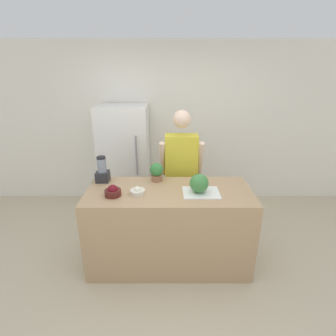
{
  "coord_description": "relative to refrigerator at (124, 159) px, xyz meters",
  "views": [
    {
      "loc": [
        -0.01,
        -2.21,
        2.21
      ],
      "look_at": [
        0.0,
        0.42,
        1.19
      ],
      "focal_mm": 28.0,
      "sensor_mm": 36.0,
      "label": 1
    }
  ],
  "objects": [
    {
      "name": "ground_plane",
      "position": [
        0.7,
        -1.73,
        -0.84
      ],
      "size": [
        14.0,
        14.0,
        0.0
      ],
      "primitive_type": "plane",
      "color": "beige"
    },
    {
      "name": "watermelon",
      "position": [
        1.02,
        -1.41,
        0.22
      ],
      "size": [
        0.2,
        0.2,
        0.2
      ],
      "color": "#3D7F3D",
      "rests_on": "cutting_board"
    },
    {
      "name": "bowl_cream",
      "position": [
        0.36,
        -1.44,
        0.14
      ],
      "size": [
        0.16,
        0.16,
        0.09
      ],
      "color": "beige",
      "rests_on": "counter_island"
    },
    {
      "name": "bowl_cherries",
      "position": [
        0.11,
        -1.47,
        0.15
      ],
      "size": [
        0.17,
        0.17,
        0.12
      ],
      "color": "#511E19",
      "rests_on": "counter_island"
    },
    {
      "name": "wall_back",
      "position": [
        0.7,
        0.37,
        0.46
      ],
      "size": [
        8.0,
        0.06,
        2.6
      ],
      "color": "white",
      "rests_on": "ground_plane"
    },
    {
      "name": "person",
      "position": [
        0.86,
        -0.73,
        0.05
      ],
      "size": [
        0.56,
        0.27,
        1.72
      ],
      "color": "#4C608C",
      "rests_on": "ground_plane"
    },
    {
      "name": "cutting_board",
      "position": [
        1.04,
        -1.42,
        0.11
      ],
      "size": [
        0.39,
        0.3,
        0.01
      ],
      "color": "white",
      "rests_on": "counter_island"
    },
    {
      "name": "counter_island",
      "position": [
        0.7,
        -1.35,
        -0.37
      ],
      "size": [
        1.83,
        0.76,
        0.94
      ],
      "color": "tan",
      "rests_on": "ground_plane"
    },
    {
      "name": "potted_plant",
      "position": [
        0.55,
        -1.08,
        0.22
      ],
      "size": [
        0.16,
        0.16,
        0.22
      ],
      "color": "#996647",
      "rests_on": "counter_island"
    },
    {
      "name": "refrigerator",
      "position": [
        0.0,
        0.0,
        0.0
      ],
      "size": [
        0.75,
        0.66,
        1.68
      ],
      "color": "white",
      "rests_on": "ground_plane"
    },
    {
      "name": "blender",
      "position": [
        -0.09,
        -1.1,
        0.23
      ],
      "size": [
        0.15,
        0.15,
        0.31
      ],
      "color": "#28282D",
      "rests_on": "counter_island"
    }
  ]
}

